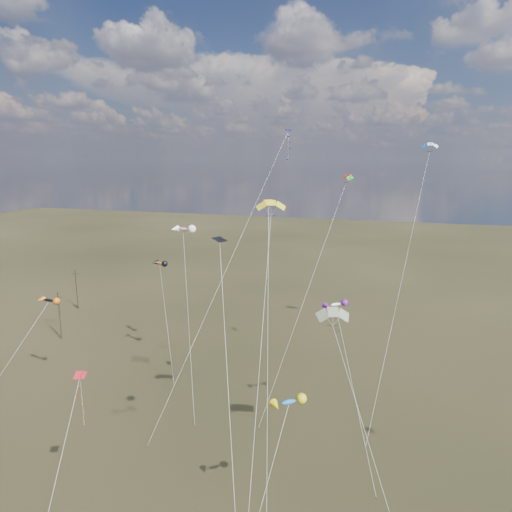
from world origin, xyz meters
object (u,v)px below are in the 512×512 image
(utility_pole_far, at_px, (77,289))
(novelty_black_orange, at_px, (48,300))
(utility_pole_near, at_px, (60,315))
(parafoil_yellow, at_px, (271,205))

(utility_pole_far, xyz_separation_m, novelty_black_orange, (18.39, -27.14, 7.51))
(utility_pole_near, bearing_deg, novelty_black_orange, -51.68)
(parafoil_yellow, bearing_deg, utility_pole_far, 145.77)
(utility_pole_far, xyz_separation_m, parafoil_yellow, (49.95, -33.99, 21.37))
(utility_pole_far, bearing_deg, utility_pole_near, -60.26)
(parafoil_yellow, height_order, novelty_black_orange, parafoil_yellow)
(utility_pole_far, bearing_deg, parafoil_yellow, -34.23)
(utility_pole_near, bearing_deg, utility_pole_far, 119.74)
(utility_pole_far, height_order, novelty_black_orange, novelty_black_orange)
(utility_pole_near, xyz_separation_m, parafoil_yellow, (41.95, -19.99, 21.37))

